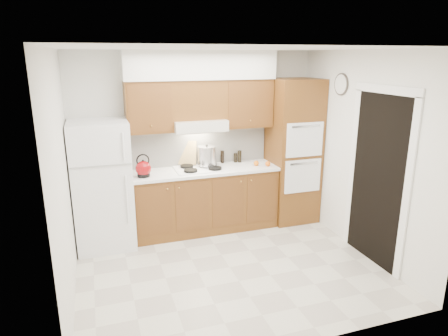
% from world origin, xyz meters
% --- Properties ---
extents(floor, '(3.60, 3.60, 0.00)m').
position_xyz_m(floor, '(0.00, 0.00, 0.00)').
color(floor, beige).
rests_on(floor, ground).
extents(ceiling, '(3.60, 3.60, 0.00)m').
position_xyz_m(ceiling, '(0.00, 0.00, 2.60)').
color(ceiling, white).
rests_on(ceiling, wall_back).
extents(wall_back, '(3.60, 0.02, 2.60)m').
position_xyz_m(wall_back, '(0.00, 1.50, 1.30)').
color(wall_back, silver).
rests_on(wall_back, floor).
extents(wall_left, '(0.02, 3.00, 2.60)m').
position_xyz_m(wall_left, '(-1.80, 0.00, 1.30)').
color(wall_left, silver).
rests_on(wall_left, floor).
extents(wall_right, '(0.02, 3.00, 2.60)m').
position_xyz_m(wall_right, '(1.80, 0.00, 1.30)').
color(wall_right, silver).
rests_on(wall_right, floor).
extents(fridge, '(0.75, 0.72, 1.72)m').
position_xyz_m(fridge, '(-1.41, 1.14, 0.86)').
color(fridge, white).
rests_on(fridge, floor).
extents(base_cabinets, '(2.11, 0.60, 0.90)m').
position_xyz_m(base_cabinets, '(0.02, 1.20, 0.45)').
color(base_cabinets, brown).
rests_on(base_cabinets, floor).
extents(countertop, '(2.13, 0.62, 0.04)m').
position_xyz_m(countertop, '(0.03, 1.19, 0.92)').
color(countertop, white).
rests_on(countertop, base_cabinets).
extents(backsplash, '(2.11, 0.03, 0.56)m').
position_xyz_m(backsplash, '(0.02, 1.49, 1.22)').
color(backsplash, white).
rests_on(backsplash, countertop).
extents(oven_cabinet, '(0.70, 0.65, 2.20)m').
position_xyz_m(oven_cabinet, '(1.44, 1.18, 1.10)').
color(oven_cabinet, brown).
rests_on(oven_cabinet, floor).
extents(upper_cab_left, '(0.63, 0.33, 0.70)m').
position_xyz_m(upper_cab_left, '(-0.71, 1.33, 1.85)').
color(upper_cab_left, brown).
rests_on(upper_cab_left, wall_back).
extents(upper_cab_right, '(0.73, 0.33, 0.70)m').
position_xyz_m(upper_cab_right, '(0.72, 1.33, 1.85)').
color(upper_cab_right, brown).
rests_on(upper_cab_right, wall_back).
extents(range_hood, '(0.75, 0.45, 0.15)m').
position_xyz_m(range_hood, '(-0.02, 1.27, 1.57)').
color(range_hood, silver).
rests_on(range_hood, wall_back).
extents(upper_cab_over_hood, '(0.75, 0.33, 0.55)m').
position_xyz_m(upper_cab_over_hood, '(-0.02, 1.33, 1.92)').
color(upper_cab_over_hood, brown).
rests_on(upper_cab_over_hood, range_hood).
extents(soffit, '(2.13, 0.36, 0.40)m').
position_xyz_m(soffit, '(0.03, 1.32, 2.40)').
color(soffit, silver).
rests_on(soffit, wall_back).
extents(cooktop, '(0.74, 0.50, 0.01)m').
position_xyz_m(cooktop, '(-0.02, 1.21, 0.95)').
color(cooktop, white).
rests_on(cooktop, countertop).
extents(doorway, '(0.02, 0.90, 2.10)m').
position_xyz_m(doorway, '(1.79, -0.35, 1.05)').
color(doorway, black).
rests_on(doorway, floor).
extents(wall_clock, '(0.02, 0.30, 0.30)m').
position_xyz_m(wall_clock, '(1.79, 0.55, 2.15)').
color(wall_clock, '#3F3833').
rests_on(wall_clock, wall_right).
extents(kettle, '(0.27, 0.27, 0.21)m').
position_xyz_m(kettle, '(-0.86, 1.08, 1.06)').
color(kettle, maroon).
rests_on(kettle, countertop).
extents(cutting_board, '(0.28, 0.19, 0.35)m').
position_xyz_m(cutting_board, '(-0.16, 1.45, 1.14)').
color(cutting_board, '#DEBB72').
rests_on(cutting_board, countertop).
extents(stock_pot, '(0.28, 0.28, 0.27)m').
position_xyz_m(stock_pot, '(0.09, 1.29, 1.11)').
color(stock_pot, silver).
rests_on(stock_pot, cooktop).
extents(condiment_a, '(0.07, 0.07, 0.19)m').
position_xyz_m(condiment_a, '(0.38, 1.44, 1.03)').
color(condiment_a, black).
rests_on(condiment_a, countertop).
extents(condiment_b, '(0.06, 0.06, 0.18)m').
position_xyz_m(condiment_b, '(0.64, 1.40, 1.03)').
color(condiment_b, black).
rests_on(condiment_b, countertop).
extents(condiment_c, '(0.06, 0.06, 0.14)m').
position_xyz_m(condiment_c, '(0.58, 1.41, 1.01)').
color(condiment_c, black).
rests_on(condiment_c, countertop).
extents(orange_near, '(0.09, 0.09, 0.08)m').
position_xyz_m(orange_near, '(0.96, 1.04, 0.98)').
color(orange_near, orange).
rests_on(orange_near, countertop).
extents(orange_far, '(0.08, 0.08, 0.08)m').
position_xyz_m(orange_far, '(0.80, 1.12, 0.98)').
color(orange_far, '#FFA20D').
rests_on(orange_far, countertop).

